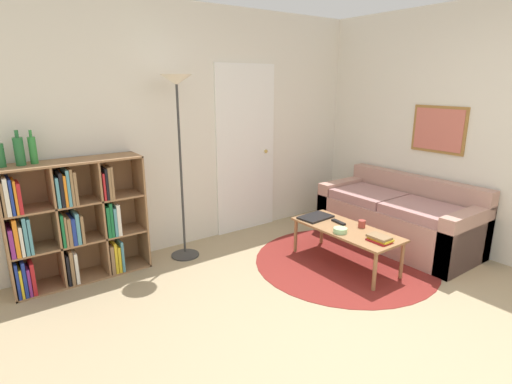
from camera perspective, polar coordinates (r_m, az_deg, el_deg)
name	(u,v)px	position (r m, az deg, el deg)	size (l,w,h in m)	color
ground_plane	(382,359)	(3.03, 17.52, -21.81)	(14.00, 14.00, 0.00)	tan
wall_back	(195,130)	(4.51, -8.68, 8.75)	(7.44, 0.11, 2.60)	silver
wall_right	(420,127)	(5.05, 22.35, 8.63)	(0.08, 5.60, 2.60)	silver
rug	(345,261)	(4.31, 12.55, -9.61)	(1.85, 1.85, 0.01)	maroon
bookshelf	(72,223)	(4.02, -24.86, -4.05)	(1.19, 0.34, 1.13)	#936B47
floor_lamp	(178,109)	(4.03, -11.11, 11.50)	(0.31, 0.31, 1.87)	#333333
couch	(399,218)	(4.88, 19.80, -3.58)	(0.81, 1.74, 0.75)	tan
coffee_table	(346,232)	(4.12, 12.71, -5.54)	(0.48, 1.13, 0.39)	#996B42
laptop	(316,217)	(4.34, 8.51, -3.56)	(0.37, 0.26, 0.02)	black
bowl	(340,230)	(3.96, 11.94, -5.38)	(0.13, 0.13, 0.05)	#9ED193
book_stack_on_table	(380,239)	(3.84, 17.24, -6.38)	(0.16, 0.21, 0.06)	#B21E23
cup	(362,224)	(4.15, 14.88, -4.42)	(0.07, 0.07, 0.07)	#A33D33
remote	(338,222)	(4.23, 11.70, -4.23)	(0.06, 0.18, 0.02)	black
bottle_left	(0,155)	(3.84, -32.72, 4.48)	(0.07, 0.07, 0.24)	#236633
bottle_middle	(19,151)	(3.83, -30.74, 5.08)	(0.08, 0.08, 0.29)	#236633
bottle_right	(33,150)	(3.86, -29.27, 5.28)	(0.06, 0.06, 0.28)	#2D8438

